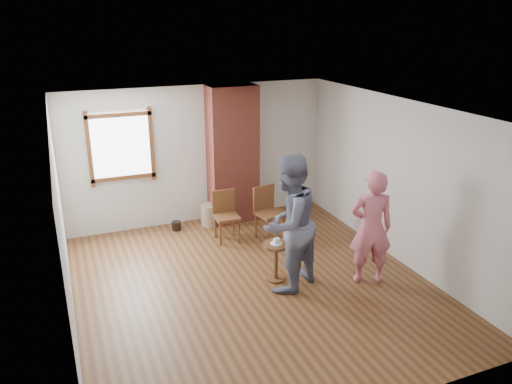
# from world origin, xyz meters

# --- Properties ---
(ground) EXTENTS (5.50, 5.50, 0.00)m
(ground) POSITION_xyz_m (0.00, 0.00, 0.00)
(ground) COLOR brown
(ground) RESTS_ON ground
(room_shell) EXTENTS (5.04, 5.52, 2.62)m
(room_shell) POSITION_xyz_m (-0.06, 0.61, 1.81)
(room_shell) COLOR silver
(room_shell) RESTS_ON ground
(brick_chimney) EXTENTS (0.90, 0.50, 2.60)m
(brick_chimney) POSITION_xyz_m (0.60, 2.50, 1.30)
(brick_chimney) COLOR #AE4E3D
(brick_chimney) RESTS_ON ground
(stoneware_crock) EXTENTS (0.37, 0.37, 0.41)m
(stoneware_crock) POSITION_xyz_m (0.08, 2.40, 0.21)
(stoneware_crock) COLOR tan
(stoneware_crock) RESTS_ON ground
(dark_pot) EXTENTS (0.18, 0.18, 0.17)m
(dark_pot) POSITION_xyz_m (-0.57, 2.40, 0.08)
(dark_pot) COLOR black
(dark_pot) RESTS_ON ground
(dining_chair_left) EXTENTS (0.43, 0.43, 0.89)m
(dining_chair_left) POSITION_xyz_m (0.16, 1.69, 0.50)
(dining_chair_left) COLOR brown
(dining_chair_left) RESTS_ON ground
(dining_chair_right) EXTENTS (0.52, 0.52, 0.94)m
(dining_chair_right) POSITION_xyz_m (0.88, 1.49, 0.53)
(dining_chair_right) COLOR brown
(dining_chair_right) RESTS_ON ground
(side_table) EXTENTS (0.40, 0.40, 0.60)m
(side_table) POSITION_xyz_m (0.38, 0.02, 0.40)
(side_table) COLOR brown
(side_table) RESTS_ON ground
(cake_plate) EXTENTS (0.18, 0.18, 0.01)m
(cake_plate) POSITION_xyz_m (0.38, 0.02, 0.60)
(cake_plate) COLOR white
(cake_plate) RESTS_ON side_table
(cake_slice) EXTENTS (0.08, 0.07, 0.06)m
(cake_slice) POSITION_xyz_m (0.39, 0.02, 0.64)
(cake_slice) COLOR white
(cake_slice) RESTS_ON cake_plate
(man) EXTENTS (1.22, 1.13, 2.01)m
(man) POSITION_xyz_m (0.45, -0.24, 1.01)
(man) COLOR #161A3E
(man) RESTS_ON ground
(person_pink) EXTENTS (0.74, 0.61, 1.73)m
(person_pink) POSITION_xyz_m (1.64, -0.53, 0.87)
(person_pink) COLOR #D76B7E
(person_pink) RESTS_ON ground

